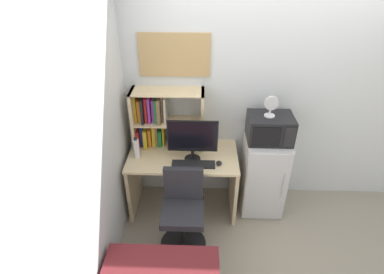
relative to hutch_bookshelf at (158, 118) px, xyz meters
The scene contains 13 objects.
wall_back 1.66m from the hutch_bookshelf, ahead, with size 6.40×0.04×2.60m, color silver.
wall_left 1.54m from the hutch_bookshelf, 104.55° to the right, with size 0.04×4.40×2.60m, color silver.
desk 0.67m from the hutch_bookshelf, 36.01° to the right, with size 1.19×0.67×0.75m.
hutch_bookshelf is the anchor object (origin of this frame).
monitor 0.49m from the hutch_bookshelf, 36.63° to the right, with size 0.52×0.17×0.47m.
keyboard 0.65m from the hutch_bookshelf, 44.03° to the right, with size 0.45×0.13×0.02m, color black.
computer_mouse 0.83m from the hutch_bookshelf, 28.74° to the right, with size 0.06×0.09×0.03m, color black.
water_bottle 0.40m from the hutch_bookshelf, 128.79° to the right, with size 0.06×0.06×0.24m.
mini_fridge 1.36m from the hutch_bookshelf, ahead, with size 0.46×0.51×0.93m.
microwave 1.20m from the hutch_bookshelf, ahead, with size 0.46×0.36×0.28m.
desk_fan 1.21m from the hutch_bookshelf, ahead, with size 0.14×0.11×0.22m.
desk_chair 1.07m from the hutch_bookshelf, 67.36° to the right, with size 0.47×0.47×0.87m.
wall_corkboard 0.70m from the hutch_bookshelf, 31.14° to the left, with size 0.73×0.02×0.44m, color tan.
Camera 1 is at (-0.76, -3.09, 2.66)m, focal length 28.76 mm.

